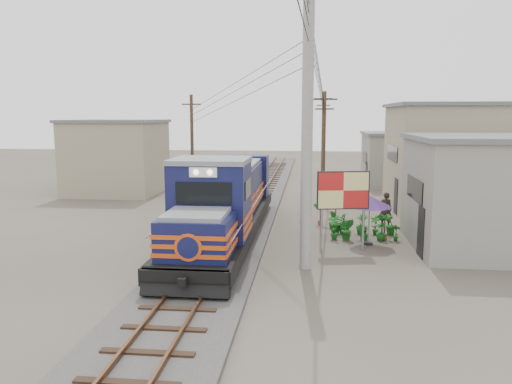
# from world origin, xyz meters

# --- Properties ---
(ground) EXTENTS (120.00, 120.00, 0.00)m
(ground) POSITION_xyz_m (0.00, 0.00, 0.00)
(ground) COLOR #473F35
(ground) RESTS_ON ground
(ballast) EXTENTS (3.60, 70.00, 0.16)m
(ballast) POSITION_xyz_m (0.00, 10.00, 0.08)
(ballast) COLOR #595651
(ballast) RESTS_ON ground
(track) EXTENTS (1.15, 70.00, 0.12)m
(track) POSITION_xyz_m (0.00, 10.00, 0.26)
(track) COLOR #51331E
(track) RESTS_ON ground
(locomotive) EXTENTS (2.83, 15.37, 3.81)m
(locomotive) POSITION_xyz_m (0.00, 3.26, 1.68)
(locomotive) COLOR black
(locomotive) RESTS_ON ground
(utility_pole_main) EXTENTS (0.40, 0.40, 10.00)m
(utility_pole_main) POSITION_xyz_m (3.50, -0.50, 5.00)
(utility_pole_main) COLOR #9E9B93
(utility_pole_main) RESTS_ON ground
(wooden_pole_mid) EXTENTS (1.60, 0.24, 7.00)m
(wooden_pole_mid) POSITION_xyz_m (4.50, 14.00, 3.68)
(wooden_pole_mid) COLOR #4C3826
(wooden_pole_mid) RESTS_ON ground
(wooden_pole_far) EXTENTS (1.60, 0.24, 7.50)m
(wooden_pole_far) POSITION_xyz_m (4.80, 28.00, 3.93)
(wooden_pole_far) COLOR #4C3826
(wooden_pole_far) RESTS_ON ground
(wooden_pole_left) EXTENTS (1.60, 0.24, 7.00)m
(wooden_pole_left) POSITION_xyz_m (-5.00, 18.00, 3.68)
(wooden_pole_left) COLOR #4C3826
(wooden_pole_left) RESTS_ON ground
(power_lines) EXTENTS (9.65, 19.00, 3.30)m
(power_lines) POSITION_xyz_m (-0.14, 8.49, 7.56)
(power_lines) COLOR black
(power_lines) RESTS_ON ground
(shophouse_front) EXTENTS (7.35, 6.30, 4.70)m
(shophouse_front) POSITION_xyz_m (11.50, 3.00, 2.36)
(shophouse_front) COLOR gray
(shophouse_front) RESTS_ON ground
(shophouse_mid) EXTENTS (8.40, 7.35, 6.20)m
(shophouse_mid) POSITION_xyz_m (12.50, 12.00, 3.11)
(shophouse_mid) COLOR gray
(shophouse_mid) RESTS_ON ground
(shophouse_back) EXTENTS (6.30, 6.30, 4.20)m
(shophouse_back) POSITION_xyz_m (11.00, 22.00, 2.11)
(shophouse_back) COLOR gray
(shophouse_back) RESTS_ON ground
(shophouse_left) EXTENTS (6.30, 6.30, 5.20)m
(shophouse_left) POSITION_xyz_m (-10.00, 16.00, 2.61)
(shophouse_left) COLOR gray
(shophouse_left) RESTS_ON ground
(billboard) EXTENTS (2.12, 0.49, 3.29)m
(billboard) POSITION_xyz_m (4.97, 2.00, 2.43)
(billboard) COLOR #99999E
(billboard) RESTS_ON ground
(market_umbrella) EXTENTS (2.57, 2.57, 2.13)m
(market_umbrella) POSITION_xyz_m (6.18, 3.15, 1.87)
(market_umbrella) COLOR black
(market_umbrella) RESTS_ON ground
(vendor) EXTENTS (0.64, 0.42, 1.75)m
(vendor) POSITION_xyz_m (7.40, 6.75, 0.87)
(vendor) COLOR black
(vendor) RESTS_ON ground
(plant_nursery) EXTENTS (3.32, 2.94, 1.12)m
(plant_nursery) POSITION_xyz_m (5.70, 4.78, 0.46)
(plant_nursery) COLOR #1C651E
(plant_nursery) RESTS_ON ground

